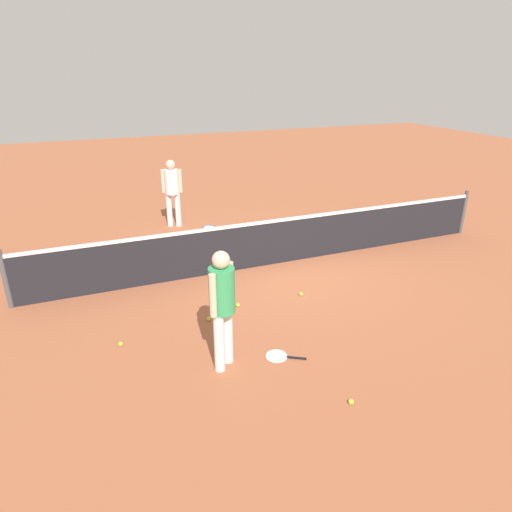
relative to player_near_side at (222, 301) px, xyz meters
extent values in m
plane|color=#9E5638|center=(2.14, 2.92, -1.01)|extent=(40.00, 40.00, 0.00)
cylinder|color=#4C4C51|center=(-2.86, 2.92, -0.47)|extent=(0.09, 0.09, 1.07)
cylinder|color=#4C4C51|center=(7.14, 2.92, -0.47)|extent=(0.09, 0.09, 1.07)
cube|color=black|center=(2.14, 2.92, -0.55)|extent=(10.00, 0.02, 0.91)
cube|color=white|center=(2.14, 2.92, -0.07)|extent=(10.00, 0.04, 0.06)
cylinder|color=white|center=(0.08, 0.07, -0.58)|extent=(0.20, 0.20, 0.85)
cylinder|color=white|center=(-0.08, -0.07, -0.58)|extent=(0.20, 0.20, 0.85)
cylinder|color=#339959|center=(0.00, 0.00, 0.15)|extent=(0.48, 0.48, 0.62)
cylinder|color=beige|center=(0.16, 0.14, 0.17)|extent=(0.13, 0.13, 0.58)
cylinder|color=beige|center=(-0.16, -0.14, 0.17)|extent=(0.13, 0.13, 0.58)
sphere|color=beige|center=(0.00, 0.00, 0.58)|extent=(0.32, 0.32, 0.23)
cylinder|color=white|center=(0.81, 6.10, -0.58)|extent=(0.18, 0.18, 0.85)
cylinder|color=white|center=(0.60, 6.18, -0.58)|extent=(0.18, 0.18, 0.85)
cylinder|color=white|center=(0.70, 6.14, 0.15)|extent=(0.43, 0.43, 0.62)
cylinder|color=beige|center=(0.91, 6.07, 0.17)|extent=(0.11, 0.11, 0.58)
cylinder|color=beige|center=(0.50, 6.21, 0.17)|extent=(0.11, 0.11, 0.58)
sphere|color=beige|center=(0.70, 6.14, 0.58)|extent=(0.29, 0.29, 0.23)
torus|color=white|center=(0.75, -0.10, -1.00)|extent=(0.43, 0.43, 0.02)
cylinder|color=silver|center=(0.75, -0.10, -1.00)|extent=(0.37, 0.37, 0.00)
cylinder|color=black|center=(0.99, -0.25, -0.99)|extent=(0.26, 0.17, 0.03)
torus|color=blue|center=(1.47, 5.64, -1.00)|extent=(0.42, 0.42, 0.02)
cylinder|color=silver|center=(1.47, 5.64, -1.00)|extent=(0.36, 0.36, 0.00)
cylinder|color=black|center=(1.35, 5.39, -0.99)|extent=(0.15, 0.27, 0.03)
sphere|color=#C6E033|center=(0.14, 1.23, -0.98)|extent=(0.07, 0.07, 0.07)
sphere|color=#C6E033|center=(0.74, 1.48, -0.98)|extent=(0.07, 0.07, 0.07)
sphere|color=#C6E033|center=(1.18, -1.33, -0.98)|extent=(0.07, 0.07, 0.07)
sphere|color=#C6E033|center=(-1.27, 1.02, -0.98)|extent=(0.07, 0.07, 0.07)
sphere|color=#C6E033|center=(1.93, 1.43, -0.98)|extent=(0.07, 0.07, 0.07)
camera|label=1|loc=(-1.56, -4.97, 2.80)|focal=31.77mm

